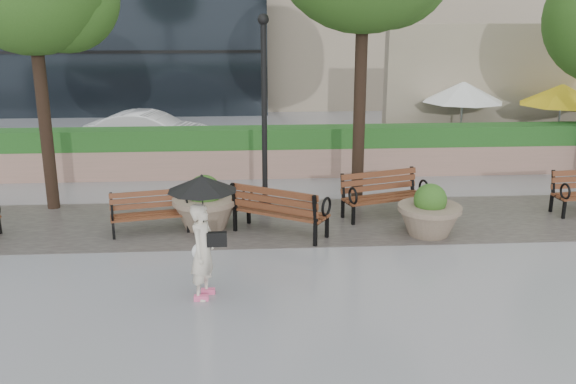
{
  "coord_description": "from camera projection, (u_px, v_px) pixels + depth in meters",
  "views": [
    {
      "loc": [
        0.08,
        -10.21,
        4.54
      ],
      "look_at": [
        0.85,
        1.55,
        1.1
      ],
      "focal_mm": 40.0,
      "sensor_mm": 36.0,
      "label": 1
    }
  ],
  "objects": [
    {
      "name": "bench_3",
      "position": [
        383.0,
        204.0,
        14.23
      ],
      "size": [
        1.97,
        1.25,
        0.99
      ],
      "rotation": [
        0.0,
        0.0,
        0.3
      ],
      "color": "brown",
      "rests_on": "ground"
    },
    {
      "name": "lamppost",
      "position": [
        264.0,
        129.0,
        14.07
      ],
      "size": [
        0.28,
        0.28,
        4.38
      ],
      "color": "black",
      "rests_on": "ground"
    },
    {
      "name": "car_right",
      "position": [
        150.0,
        132.0,
        20.45
      ],
      "size": [
        4.13,
        2.02,
        1.3
      ],
      "primitive_type": "imported",
      "rotation": [
        0.0,
        0.0,
        1.4
      ],
      "color": "silver",
      "rests_on": "ground"
    },
    {
      "name": "patio_umb_white",
      "position": [
        463.0,
        92.0,
        19.52
      ],
      "size": [
        2.5,
        2.5,
        2.3
      ],
      "color": "black",
      "rests_on": "ground"
    },
    {
      "name": "planter_left",
      "position": [
        205.0,
        208.0,
        13.48
      ],
      "size": [
        1.37,
        1.37,
        1.15
      ],
      "color": "#7F6B56",
      "rests_on": "ground"
    },
    {
      "name": "patio_umb_yellow_a",
      "position": [
        562.0,
        95.0,
        18.94
      ],
      "size": [
        2.5,
        2.5,
        2.3
      ],
      "color": "black",
      "rests_on": "ground"
    },
    {
      "name": "ground",
      "position": [
        245.0,
        279.0,
        11.04
      ],
      "size": [
        100.0,
        100.0,
        0.0
      ],
      "primitive_type": "plane",
      "color": "gray",
      "rests_on": "ground"
    },
    {
      "name": "cobble_strip",
      "position": [
        245.0,
        222.0,
        13.92
      ],
      "size": [
        28.0,
        3.2,
        0.01
      ],
      "primitive_type": "cube",
      "color": "#383330",
      "rests_on": "ground"
    },
    {
      "name": "asphalt_street",
      "position": [
        245.0,
        145.0,
        21.58
      ],
      "size": [
        40.0,
        7.0,
        0.0
      ],
      "primitive_type": "cube",
      "color": "black",
      "rests_on": "ground"
    },
    {
      "name": "cafe_hedge",
      "position": [
        549.0,
        149.0,
        18.96
      ],
      "size": [
        8.0,
        0.5,
        0.9
      ],
      "primitive_type": "cube",
      "color": "#224717",
      "rests_on": "ground"
    },
    {
      "name": "bench_1",
      "position": [
        150.0,
        221.0,
        13.25
      ],
      "size": [
        1.66,
        0.94,
        0.84
      ],
      "rotation": [
        0.0,
        0.0,
        0.21
      ],
      "color": "brown",
      "rests_on": "ground"
    },
    {
      "name": "bench_2",
      "position": [
        280.0,
        220.0,
        13.11
      ],
      "size": [
        2.05,
        1.68,
        1.05
      ],
      "rotation": [
        0.0,
        0.0,
        2.59
      ],
      "color": "brown",
      "rests_on": "ground"
    },
    {
      "name": "hedge_wall",
      "position": [
        244.0,
        152.0,
        17.56
      ],
      "size": [
        24.0,
        0.8,
        1.35
      ],
      "color": "#A07567",
      "rests_on": "ground"
    },
    {
      "name": "planter_right",
      "position": [
        429.0,
        215.0,
        13.07
      ],
      "size": [
        1.29,
        1.29,
        1.08
      ],
      "color": "#7F6B56",
      "rests_on": "ground"
    },
    {
      "name": "cafe_wall",
      "position": [
        538.0,
        87.0,
        20.66
      ],
      "size": [
        10.0,
        0.6,
        4.0
      ],
      "primitive_type": "cube",
      "color": "tan",
      "rests_on": "ground"
    },
    {
      "name": "pedestrian",
      "position": [
        203.0,
        225.0,
        10.07
      ],
      "size": [
        1.09,
        1.09,
        2.01
      ],
      "rotation": [
        0.0,
        0.0,
        1.2
      ],
      "color": "beige",
      "rests_on": "ground"
    }
  ]
}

